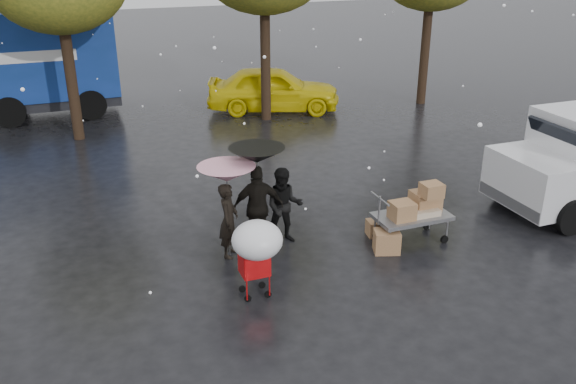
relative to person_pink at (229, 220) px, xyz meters
name	(u,v)px	position (x,y,z in m)	size (l,w,h in m)	color
ground	(314,277)	(1.20, -1.34, -0.74)	(90.00, 90.00, 0.00)	black
person_pink	(229,220)	(0.00, 0.00, 0.00)	(0.54, 0.35, 1.48)	black
person_middle	(284,206)	(1.18, 0.17, 0.04)	(0.76, 0.59, 1.56)	black
person_black	(258,207)	(0.64, 0.15, 0.11)	(1.00, 0.42, 1.70)	black
umbrella_pink	(227,174)	(0.00, 0.00, 0.94)	(1.08, 1.08, 1.84)	#4C4C4C
umbrella_black	(257,155)	(0.64, 0.15, 1.17)	(1.07, 1.07, 2.07)	#4C4C4C
vendor_cart	(416,208)	(3.64, -0.73, -0.01)	(1.52, 0.80, 1.27)	slate
shopping_cart	(257,244)	(0.02, -1.68, 0.32)	(0.84, 0.84, 1.46)	#BC0A0D
box_ground_near	(387,241)	(2.89, -0.95, -0.52)	(0.49, 0.39, 0.44)	olive
box_ground_far	(377,228)	(3.07, -0.26, -0.58)	(0.42, 0.33, 0.33)	olive
yellow_taxi	(273,89)	(4.29, 9.57, 0.03)	(1.83, 4.54, 1.55)	yellow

